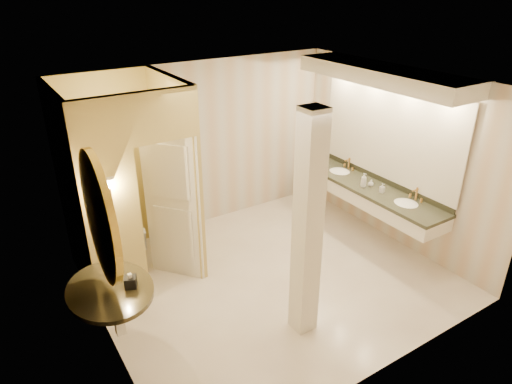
# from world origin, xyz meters

# --- Properties ---
(floor) EXTENTS (4.50, 4.50, 0.00)m
(floor) POSITION_xyz_m (0.00, 0.00, 0.00)
(floor) COLOR #F0E4CF
(floor) RESTS_ON ground
(ceiling) EXTENTS (4.50, 4.50, 0.00)m
(ceiling) POSITION_xyz_m (0.00, 0.00, 2.70)
(ceiling) COLOR silver
(ceiling) RESTS_ON wall_back
(wall_back) EXTENTS (4.50, 0.02, 2.70)m
(wall_back) POSITION_xyz_m (0.00, 2.00, 1.35)
(wall_back) COLOR beige
(wall_back) RESTS_ON floor
(wall_front) EXTENTS (4.50, 0.02, 2.70)m
(wall_front) POSITION_xyz_m (0.00, -2.00, 1.35)
(wall_front) COLOR beige
(wall_front) RESTS_ON floor
(wall_left) EXTENTS (0.02, 4.00, 2.70)m
(wall_left) POSITION_xyz_m (-2.25, 0.00, 1.35)
(wall_left) COLOR beige
(wall_left) RESTS_ON floor
(wall_right) EXTENTS (0.02, 4.00, 2.70)m
(wall_right) POSITION_xyz_m (2.25, 0.00, 1.35)
(wall_right) COLOR beige
(wall_right) RESTS_ON floor
(toilet_closet) EXTENTS (1.50, 1.55, 2.70)m
(toilet_closet) POSITION_xyz_m (-1.13, 0.96, 1.39)
(toilet_closet) COLOR tan
(toilet_closet) RESTS_ON floor
(wall_sconce) EXTENTS (0.14, 0.14, 0.42)m
(wall_sconce) POSITION_xyz_m (-1.93, 0.43, 1.73)
(wall_sconce) COLOR #C0883D
(wall_sconce) RESTS_ON toilet_closet
(vanity) EXTENTS (0.75, 2.81, 2.09)m
(vanity) POSITION_xyz_m (1.98, 0.15, 1.63)
(vanity) COLOR white
(vanity) RESTS_ON floor
(console_shelf) EXTENTS (1.10, 1.10, 2.00)m
(console_shelf) POSITION_xyz_m (-2.21, -0.23, 1.35)
(console_shelf) COLOR black
(console_shelf) RESTS_ON floor
(pillar) EXTENTS (0.25, 0.25, 2.70)m
(pillar) POSITION_xyz_m (-0.24, -1.00, 1.35)
(pillar) COLOR white
(pillar) RESTS_ON floor
(tissue_box) EXTENTS (0.16, 0.16, 0.12)m
(tissue_box) POSITION_xyz_m (-2.03, -0.33, 0.94)
(tissue_box) COLOR black
(tissue_box) RESTS_ON console_shelf
(toilet) EXTENTS (0.51, 0.72, 0.67)m
(toilet) POSITION_xyz_m (-1.49, 1.42, 0.33)
(toilet) COLOR white
(toilet) RESTS_ON floor
(soap_bottle_a) EXTENTS (0.08, 0.08, 0.14)m
(soap_bottle_a) POSITION_xyz_m (1.92, -0.11, 0.95)
(soap_bottle_a) COLOR beige
(soap_bottle_a) RESTS_ON vanity
(soap_bottle_b) EXTENTS (0.10, 0.10, 0.11)m
(soap_bottle_b) POSITION_xyz_m (1.95, 0.14, 0.93)
(soap_bottle_b) COLOR silver
(soap_bottle_b) RESTS_ON vanity
(soap_bottle_c) EXTENTS (0.11, 0.11, 0.22)m
(soap_bottle_c) POSITION_xyz_m (1.84, 0.20, 0.99)
(soap_bottle_c) COLOR #C6B28C
(soap_bottle_c) RESTS_ON vanity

